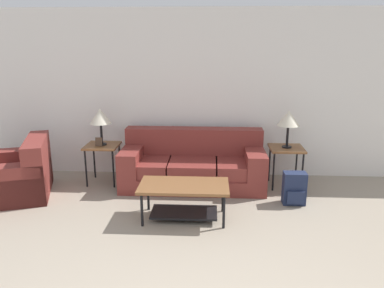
{
  "coord_description": "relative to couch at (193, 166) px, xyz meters",
  "views": [
    {
      "loc": [
        0.09,
        -1.65,
        2.08
      ],
      "look_at": [
        -0.17,
        3.07,
        0.8
      ],
      "focal_mm": 35.0,
      "sensor_mm": 36.0,
      "label": 1
    }
  ],
  "objects": [
    {
      "name": "armchair",
      "position": [
        -2.47,
        -0.53,
        -0.02
      ],
      "size": [
        1.28,
        1.32,
        0.8
      ],
      "color": "maroon",
      "rests_on": "ground_plane"
    },
    {
      "name": "couch",
      "position": [
        0.0,
        0.0,
        0.0
      ],
      "size": [
        2.09,
        0.88,
        0.82
      ],
      "color": "maroon",
      "rests_on": "ground_plane"
    },
    {
      "name": "side_table_left",
      "position": [
        -1.37,
        0.03,
        0.23
      ],
      "size": [
        0.49,
        0.48,
        0.6
      ],
      "color": "brown",
      "rests_on": "ground_plane"
    },
    {
      "name": "coffee_table",
      "position": [
        -0.05,
        -1.13,
        0.03
      ],
      "size": [
        1.07,
        0.57,
        0.44
      ],
      "color": "brown",
      "rests_on": "ground_plane"
    },
    {
      "name": "wall_back",
      "position": [
        0.18,
        0.54,
        1.0
      ],
      "size": [
        9.18,
        0.06,
        2.6
      ],
      "color": "white",
      "rests_on": "ground_plane"
    },
    {
      "name": "picture_frame",
      "position": [
        -1.4,
        -0.04,
        0.37
      ],
      "size": [
        0.1,
        0.04,
        0.13
      ],
      "color": "#4C3828",
      "rests_on": "side_table_left"
    },
    {
      "name": "table_lamp_right",
      "position": [
        1.37,
        0.03,
        0.73
      ],
      "size": [
        0.32,
        0.32,
        0.55
      ],
      "color": "black",
      "rests_on": "side_table_right"
    },
    {
      "name": "side_table_right",
      "position": [
        1.37,
        0.03,
        0.23
      ],
      "size": [
        0.49,
        0.48,
        0.6
      ],
      "color": "brown",
      "rests_on": "ground_plane"
    },
    {
      "name": "backpack",
      "position": [
        1.38,
        -0.62,
        -0.09
      ],
      "size": [
        0.3,
        0.26,
        0.44
      ],
      "color": "#1E2847",
      "rests_on": "ground_plane"
    },
    {
      "name": "table_lamp_left",
      "position": [
        -1.37,
        0.03,
        0.73
      ],
      "size": [
        0.32,
        0.32,
        0.55
      ],
      "color": "black",
      "rests_on": "side_table_left"
    }
  ]
}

